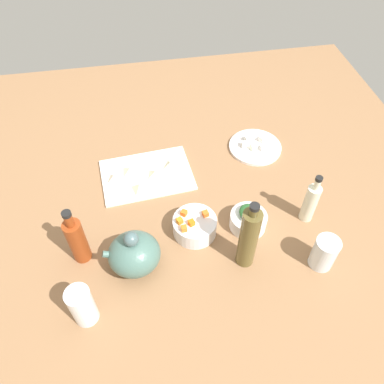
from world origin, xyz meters
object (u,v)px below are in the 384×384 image
(cutting_board, at_px, (147,175))
(bottle_2, at_px, (77,240))
(bowl_greens, at_px, (248,221))
(bottle_1, at_px, (249,238))
(drinking_glass_1, at_px, (82,306))
(bowl_carrots, at_px, (195,226))
(bottle_0, at_px, (310,202))
(teapot, at_px, (134,254))
(plate_tofu, at_px, (255,147))
(drinking_glass_0, at_px, (324,253))

(cutting_board, distance_m, bottle_2, 0.40)
(bottle_2, bearing_deg, bowl_greens, -177.57)
(bottle_1, distance_m, drinking_glass_1, 0.50)
(bottle_1, bearing_deg, bowl_carrots, -44.66)
(bowl_greens, bearing_deg, bottle_0, -179.53)
(bowl_carrots, distance_m, bottle_2, 0.37)
(teapot, relative_size, bottle_2, 0.77)
(bowl_greens, xyz_separation_m, drinking_glass_1, (0.53, 0.22, 0.04))
(bottle_1, relative_size, bottle_2, 1.21)
(cutting_board, xyz_separation_m, bowl_carrots, (-0.13, 0.28, 0.03))
(bottle_1, bearing_deg, cutting_board, -57.25)
(plate_tofu, height_order, bowl_carrots, bowl_carrots)
(cutting_board, relative_size, bottle_0, 1.67)
(bowl_carrots, distance_m, teapot, 0.22)
(bowl_greens, xyz_separation_m, bowl_carrots, (0.18, -0.01, 0.00))
(bottle_0, bearing_deg, drinking_glass_0, 83.45)
(plate_tofu, bearing_deg, bowl_carrots, 48.99)
(cutting_board, height_order, bowl_greens, bowl_greens)
(cutting_board, distance_m, bowl_greens, 0.42)
(teapot, relative_size, drinking_glass_1, 1.24)
(bowl_carrots, xyz_separation_m, drinking_glass_0, (-0.36, 0.18, 0.03))
(bowl_greens, distance_m, bottle_1, 0.16)
(cutting_board, bearing_deg, teapot, 79.41)
(bowl_greens, height_order, bottle_1, bottle_1)
(bottle_2, height_order, drinking_glass_1, bottle_2)
(teapot, height_order, drinking_glass_0, teapot)
(cutting_board, height_order, teapot, teapot)
(bowl_greens, height_order, bowl_carrots, bowl_carrots)
(bottle_2, bearing_deg, teapot, 159.73)
(bottle_0, distance_m, drinking_glass_0, 0.18)
(cutting_board, height_order, bowl_carrots, bowl_carrots)
(plate_tofu, height_order, teapot, teapot)
(plate_tofu, xyz_separation_m, bowl_carrots, (0.31, 0.36, 0.02))
(bowl_greens, relative_size, bowl_carrots, 0.85)
(bottle_1, xyz_separation_m, bottle_2, (0.50, -0.10, -0.03))
(teapot, distance_m, bottle_2, 0.18)
(cutting_board, bearing_deg, bowl_greens, 137.00)
(drinking_glass_0, bearing_deg, plate_tofu, -84.50)
(bottle_1, bearing_deg, drinking_glass_0, 167.31)
(bowl_greens, bearing_deg, bowl_carrots, -2.68)
(cutting_board, height_order, drinking_glass_1, drinking_glass_1)
(plate_tofu, xyz_separation_m, bottle_0, (-0.07, 0.36, 0.07))
(teapot, distance_m, drinking_glass_1, 0.21)
(teapot, distance_m, drinking_glass_0, 0.57)
(plate_tofu, relative_size, bottle_2, 0.93)
(bowl_carrots, distance_m, drinking_glass_0, 0.41)
(bottle_0, relative_size, drinking_glass_1, 1.42)
(bottle_0, relative_size, drinking_glass_0, 1.73)
(bowl_carrots, bearing_deg, bottle_2, 4.93)
(drinking_glass_1, bearing_deg, bowl_greens, -156.93)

